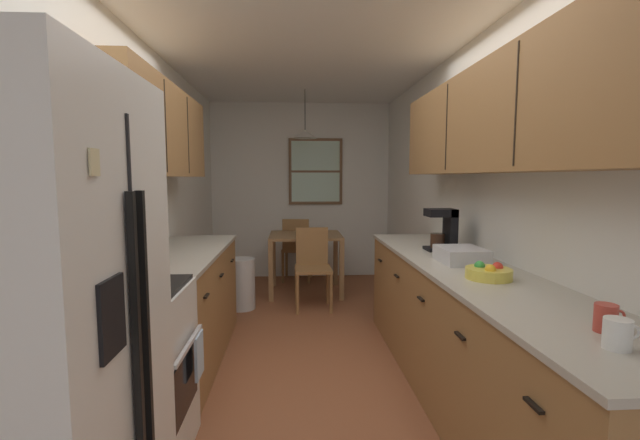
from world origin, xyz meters
TOP-DOWN VIEW (x-y plane):
  - ground_plane at (0.00, 1.00)m, footprint 12.00×12.00m
  - wall_left at (-1.35, 1.00)m, footprint 0.10×9.00m
  - wall_right at (1.35, 1.00)m, footprint 0.10×9.00m
  - wall_back at (0.00, 3.65)m, footprint 4.40×0.10m
  - ceiling_slab at (0.00, 1.00)m, footprint 4.40×9.00m
  - refrigerator at (-0.96, -1.26)m, footprint 0.70×0.80m
  - stove_range at (-0.99, -0.51)m, footprint 0.66×0.66m
  - microwave_over_range at (-1.11, -0.51)m, footprint 0.39×0.62m
  - counter_left at (-1.00, 0.71)m, footprint 0.64×1.79m
  - upper_cabinets_left at (-1.14, 0.66)m, footprint 0.33×1.87m
  - counter_right at (1.00, -0.04)m, footprint 0.64×3.17m
  - upper_cabinets_right at (1.14, -0.09)m, footprint 0.33×2.85m
  - dining_table at (0.04, 2.67)m, footprint 0.90×0.79m
  - dining_chair_near at (0.10, 2.07)m, footprint 0.41×0.41m
  - dining_chair_far at (-0.07, 3.28)m, footprint 0.45×0.45m
  - pendant_light at (0.04, 2.67)m, footprint 0.30×0.30m
  - back_window at (0.22, 3.58)m, footprint 0.78×0.05m
  - trash_bin at (-0.70, 2.06)m, footprint 0.30×0.30m
  - storage_canister at (-1.00, 0.07)m, footprint 0.11×0.11m
  - dish_towel at (-0.64, -0.35)m, footprint 0.02×0.16m
  - coffee_maker at (1.06, 0.59)m, footprint 0.22×0.18m
  - mug_by_coffeemaker at (1.03, -1.17)m, footprint 0.12×0.08m
  - mug_spare at (0.95, -1.32)m, footprint 0.12×0.09m
  - fruit_bowl at (0.98, -0.34)m, footprint 0.25×0.25m
  - dish_rack at (1.01, 0.12)m, footprint 0.28×0.34m

SIDE VIEW (x-z plane):
  - ground_plane at x=0.00m, z-range 0.00..0.00m
  - trash_bin at x=-0.70m, z-range 0.00..0.57m
  - counter_right at x=1.00m, z-range 0.00..0.90m
  - counter_left at x=-1.00m, z-range 0.00..0.90m
  - stove_range at x=-0.99m, z-range -0.08..1.02m
  - dish_towel at x=-0.64m, z-range 0.38..0.62m
  - dining_chair_near at x=0.10m, z-range 0.05..0.95m
  - dining_chair_far at x=-0.07m, z-range 0.05..0.95m
  - dining_table at x=0.04m, z-range 0.25..1.01m
  - refrigerator at x=-0.96m, z-range 0.00..1.81m
  - fruit_bowl at x=0.98m, z-range 0.89..0.98m
  - dish_rack at x=1.01m, z-range 0.90..1.00m
  - mug_spare at x=0.95m, z-range 0.90..1.00m
  - mug_by_coffeemaker at x=1.03m, z-range 0.90..1.00m
  - storage_canister at x=-1.00m, z-range 0.90..1.10m
  - coffee_maker at x=1.06m, z-range 0.91..1.24m
  - wall_left at x=-1.35m, z-range 0.00..2.55m
  - wall_right at x=1.35m, z-range 0.00..2.55m
  - wall_back at x=0.00m, z-range 0.00..2.55m
  - back_window at x=0.22m, z-range 1.08..2.04m
  - microwave_over_range at x=-1.11m, z-range 1.46..1.82m
  - upper_cabinets_left at x=-1.14m, z-range 1.48..2.15m
  - upper_cabinets_right at x=1.14m, z-range 1.50..2.16m
  - pendant_light at x=0.04m, z-range 1.71..2.30m
  - ceiling_slab at x=0.00m, z-range 2.55..2.63m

